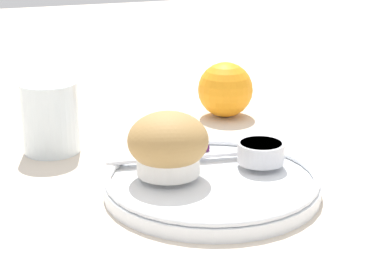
{
  "coord_description": "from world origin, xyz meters",
  "views": [
    {
      "loc": [
        -0.23,
        -0.57,
        0.27
      ],
      "look_at": [
        0.01,
        0.04,
        0.06
      ],
      "focal_mm": 60.0,
      "sensor_mm": 36.0,
      "label": 1
    }
  ],
  "objects_px": {
    "butter_knife": "(192,155)",
    "orange_fruit": "(225,90)",
    "muffin": "(168,145)",
    "juice_glass": "(50,117)"
  },
  "relations": [
    {
      "from": "butter_knife",
      "to": "orange_fruit",
      "type": "xyz_separation_m",
      "value": [
        0.12,
        0.18,
        0.02
      ]
    },
    {
      "from": "muffin",
      "to": "orange_fruit",
      "type": "xyz_separation_m",
      "value": [
        0.16,
        0.22,
        -0.01
      ]
    },
    {
      "from": "muffin",
      "to": "juice_glass",
      "type": "relative_size",
      "value": 0.97
    },
    {
      "from": "muffin",
      "to": "orange_fruit",
      "type": "relative_size",
      "value": 1.07
    },
    {
      "from": "orange_fruit",
      "to": "butter_knife",
      "type": "bearing_deg",
      "value": -123.99
    },
    {
      "from": "butter_knife",
      "to": "orange_fruit",
      "type": "height_order",
      "value": "orange_fruit"
    },
    {
      "from": "juice_glass",
      "to": "orange_fruit",
      "type": "bearing_deg",
      "value": 12.06
    },
    {
      "from": "muffin",
      "to": "juice_glass",
      "type": "xyz_separation_m",
      "value": [
        -0.09,
        0.16,
        -0.01
      ]
    },
    {
      "from": "orange_fruit",
      "to": "juice_glass",
      "type": "height_order",
      "value": "juice_glass"
    },
    {
      "from": "orange_fruit",
      "to": "juice_glass",
      "type": "bearing_deg",
      "value": -167.94
    }
  ]
}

